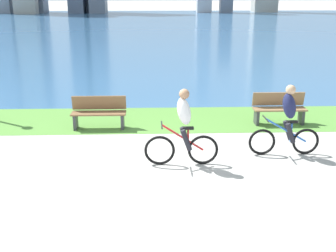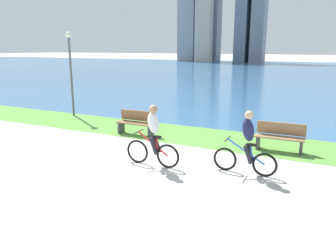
{
  "view_description": "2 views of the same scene",
  "coord_description": "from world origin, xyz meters",
  "views": [
    {
      "loc": [
        0.51,
        -8.6,
        3.7
      ],
      "look_at": [
        0.84,
        0.35,
        0.8
      ],
      "focal_mm": 45.15,
      "sensor_mm": 36.0,
      "label": 1
    },
    {
      "loc": [
        5.24,
        -7.49,
        3.21
      ],
      "look_at": [
        1.45,
        0.36,
        1.1
      ],
      "focal_mm": 34.82,
      "sensor_mm": 36.0,
      "label": 2
    }
  ],
  "objects": [
    {
      "name": "cyclist_lead",
      "position": [
        1.15,
        0.05,
        0.84
      ],
      "size": [
        1.63,
        0.52,
        1.71
      ],
      "color": "black",
      "rests_on": "ground"
    },
    {
      "name": "cyclist_trailing",
      "position": [
        3.59,
        0.57,
        0.83
      ],
      "size": [
        1.66,
        0.52,
        1.67
      ],
      "color": "black",
      "rests_on": "ground"
    },
    {
      "name": "bench_near_path",
      "position": [
        -1.0,
        2.72,
        0.45
      ],
      "size": [
        1.5,
        0.47,
        0.9
      ],
      "color": "brown",
      "rests_on": "ground"
    },
    {
      "name": "grass_strip_bayside",
      "position": [
        0.0,
        3.47,
        0.0
      ],
      "size": [
        120.0,
        2.64,
        0.01
      ],
      "primitive_type": "cube",
      "color": "#59933D",
      "rests_on": "ground"
    },
    {
      "name": "ground_plane",
      "position": [
        0.0,
        0.0,
        0.0
      ],
      "size": [
        300.0,
        300.0,
        0.0
      ],
      "primitive_type": "plane",
      "color": "#B2AFA8"
    },
    {
      "name": "bench_far_along_path",
      "position": [
        4.12,
        2.97,
        0.45
      ],
      "size": [
        1.5,
        0.47,
        0.9
      ],
      "color": "olive",
      "rests_on": "ground"
    },
    {
      "name": "bay_water_surface",
      "position": [
        0.0,
        38.63,
        0.0
      ],
      "size": [
        300.0,
        67.68,
        0.0
      ],
      "primitive_type": "cube",
      "color": "#386693",
      "rests_on": "ground"
    }
  ]
}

